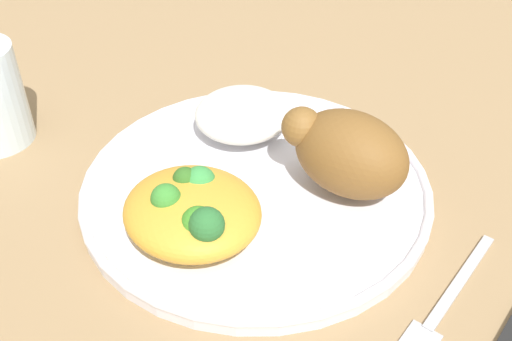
# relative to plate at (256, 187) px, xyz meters

# --- Properties ---
(ground_plane) EXTENTS (2.00, 2.00, 0.00)m
(ground_plane) POSITION_rel_plate_xyz_m (0.00, 0.00, -0.01)
(ground_plane) COLOR #987952
(plate) EXTENTS (0.30, 0.30, 0.02)m
(plate) POSITION_rel_plate_xyz_m (0.00, 0.00, 0.00)
(plate) COLOR white
(plate) RESTS_ON ground_plane
(roasted_chicken) EXTENTS (0.11, 0.07, 0.07)m
(roasted_chicken) POSITION_rel_plate_xyz_m (-0.06, -0.04, 0.04)
(roasted_chicken) COLOR brown
(roasted_chicken) RESTS_ON plate
(rice_pile) EXTENTS (0.09, 0.09, 0.03)m
(rice_pile) POSITION_rel_plate_xyz_m (0.06, -0.05, 0.02)
(rice_pile) COLOR silver
(rice_pile) RESTS_ON plate
(mac_cheese_with_broccoli) EXTENTS (0.11, 0.10, 0.05)m
(mac_cheese_with_broccoli) POSITION_rel_plate_xyz_m (0.00, 0.08, 0.03)
(mac_cheese_with_broccoli) COLOR gold
(mac_cheese_with_broccoli) RESTS_ON plate
(fork) EXTENTS (0.02, 0.14, 0.01)m
(fork) POSITION_rel_plate_xyz_m (-0.18, 0.01, -0.01)
(fork) COLOR #B2B2B7
(fork) RESTS_ON ground_plane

